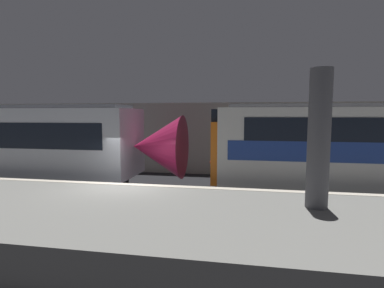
% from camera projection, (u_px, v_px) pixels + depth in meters
% --- Properties ---
extents(ground_plane, '(120.00, 120.00, 0.00)m').
position_uv_depth(ground_plane, '(127.00, 210.00, 10.66)').
color(ground_plane, black).
extents(platform, '(40.00, 5.08, 1.00)m').
position_uv_depth(platform, '(90.00, 222.00, 8.12)').
color(platform, slate).
rests_on(platform, ground).
extents(station_rear_barrier, '(50.00, 0.15, 4.07)m').
position_uv_depth(station_rear_barrier, '(173.00, 138.00, 17.30)').
color(station_rear_barrier, '#9E998E').
rests_on(station_rear_barrier, ground).
extents(support_pillar_near, '(0.56, 0.56, 3.59)m').
position_uv_depth(support_pillar_near, '(319.00, 139.00, 7.68)').
color(support_pillar_near, '#56565B').
rests_on(support_pillar_near, platform).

